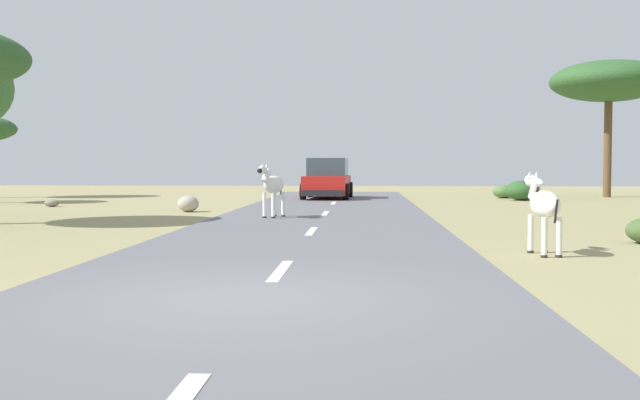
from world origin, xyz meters
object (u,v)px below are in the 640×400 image
zebra_2 (543,205)px  bush_1 (522,191)px  tree_4 (609,82)px  car_0 (327,180)px  rock_1 (188,204)px  rock_0 (52,203)px  bush_3 (504,192)px  zebra_0 (273,185)px

zebra_2 → bush_1: size_ratio=1.05×
tree_4 → bush_1: size_ratio=4.52×
car_0 → rock_1: bearing=67.9°
bush_1 → rock_0: bearing=-162.0°
bush_1 → rock_0: (-17.81, -5.78, -0.29)m
rock_0 → bush_3: bearing=24.2°
car_0 → rock_0: (-9.58, -6.23, -0.72)m
bush_1 → zebra_2: bearing=-100.9°
car_0 → rock_1: car_0 is taller
zebra_2 → rock_0: bearing=129.4°
tree_4 → rock_1: (-16.91, -11.94, -5.08)m
car_0 → bush_1: (8.23, -0.45, -0.43)m
bush_1 → rock_1: (-12.24, -8.38, -0.16)m
tree_4 → rock_0: bearing=-157.5°
zebra_2 → bush_3: 21.46m
car_0 → rock_0: bearing=35.4°
bush_3 → rock_1: (-11.88, -10.45, -0.04)m
zebra_0 → bush_1: size_ratio=1.10×
zebra_0 → car_0: size_ratio=0.35×
bush_3 → rock_0: size_ratio=1.90×
bush_1 → rock_0: bush_1 is taller
tree_4 → rock_1: 21.31m
car_0 → rock_1: 9.72m
tree_4 → bush_1: 7.66m
bush_3 → car_0: bearing=-168.5°
zebra_2 → bush_3: zebra_2 is taller
car_0 → rock_1: (-4.01, -8.84, -0.59)m
zebra_2 → tree_4: size_ratio=0.23×
zebra_0 → bush_1: bearing=-111.6°
rock_1 → bush_1: bearing=34.4°
bush_1 → bush_3: (-0.36, 2.06, -0.12)m
rock_0 → rock_1: rock_1 is taller
zebra_0 → rock_0: size_ratio=2.93×
zebra_0 → zebra_2: size_ratio=1.04×
zebra_0 → rock_1: bearing=-27.5°
zebra_0 → zebra_2: (5.46, -7.70, -0.11)m
car_0 → rock_0: car_0 is taller
car_0 → zebra_2: bearing=105.3°
zebra_0 → car_0: 11.92m
zebra_2 → bush_3: bearing=73.9°
tree_4 → rock_0: (-22.48, -9.33, -5.20)m
bush_3 → zebra_0: bearing=-123.1°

